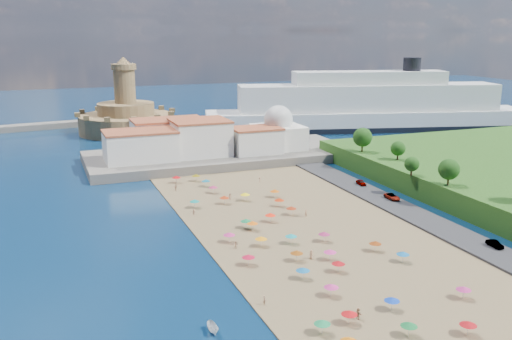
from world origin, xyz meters
name	(u,v)px	position (x,y,z in m)	size (l,w,h in m)	color
ground	(280,232)	(0.00, 0.00, 0.00)	(700.00, 700.00, 0.00)	#071938
terrace	(222,156)	(10.00, 73.00, 1.50)	(90.00, 36.00, 3.00)	#59544C
jetty	(139,143)	(-12.00, 108.00, 1.20)	(18.00, 70.00, 2.40)	#59544C
waterfront_buildings	(183,140)	(-3.05, 73.64, 7.88)	(57.00, 29.00, 11.00)	silver
domed_building	(278,131)	(30.00, 71.00, 8.97)	(16.00, 16.00, 15.00)	silver
fortress	(126,118)	(-12.00, 138.00, 6.68)	(40.00, 40.00, 32.40)	#9D824E
cruise_ship	(368,109)	(89.45, 108.60, 9.31)	(144.74, 56.20, 31.44)	black
beach_parasols	(307,249)	(-1.20, -15.80, 2.15)	(30.56, 116.56, 2.20)	gray
beachgoers	(273,230)	(-2.13, -1.15, 1.14)	(33.28, 93.61, 1.88)	tan
parked_cars	(400,200)	(36.00, 7.03, 1.40)	(2.68, 55.01, 1.43)	gray
hillside_trees	(477,175)	(47.47, -5.99, 10.00)	(13.67, 110.98, 7.62)	#382314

